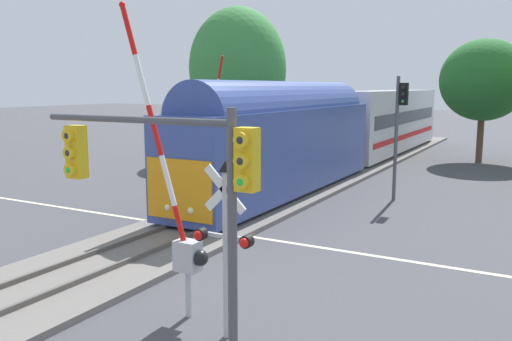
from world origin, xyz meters
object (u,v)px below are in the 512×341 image
Objects in this scene: traffic_signal_near_right at (171,179)px; elm_centre_background at (484,80)px; traffic_signal_far_side at (400,118)px; commuter_train at (347,126)px; crossing_gate_near at (180,223)px; crossing_signal_mast at (225,232)px; oak_behind_train at (238,69)px; crossing_gate_far at (206,149)px.

elm_centre_background reaches higher than traffic_signal_near_right.
commuter_train is at bearing 124.23° from traffic_signal_far_side.
crossing_gate_near is at bearing -95.46° from elm_centre_background.
crossing_signal_mast is 0.35× the size of oak_behind_train.
elm_centre_background is (6.90, 8.19, 2.87)m from commuter_train.
elm_centre_background reaches higher than commuter_train.
crossing_signal_mast is 0.66× the size of traffic_signal_far_side.
traffic_signal_near_right is (0.09, -1.83, 1.38)m from crossing_signal_mast.
crossing_gate_far is 13.01m from oak_behind_train.
crossing_gate_near is (3.97, -22.45, -0.60)m from commuter_train.
traffic_signal_near_right is at bearing -55.49° from crossing_gate_near.
crossing_gate_far is at bearing 122.10° from crossing_gate_near.
crossing_gate_far is at bearing -166.82° from traffic_signal_far_side.
traffic_signal_far_side is at bearing 91.29° from crossing_signal_mast.
traffic_signal_far_side is (1.14, 14.94, 1.62)m from crossing_gate_near.
oak_behind_train is (-13.98, 9.10, 2.69)m from traffic_signal_far_side.
elm_centre_background is at bearing 58.45° from crossing_gate_far.
crossing_gate_near reaches higher than traffic_signal_near_right.
traffic_signal_far_side is at bearing -55.77° from commuter_train.
elm_centre_background is at bearing 22.72° from oak_behind_train.
crossing_signal_mast is at bearing -76.61° from commuter_train.
oak_behind_train is at bearing 118.71° from traffic_signal_near_right.
traffic_signal_far_side is at bearing 85.64° from crossing_gate_near.
crossing_gate_far is at bearing -112.80° from commuter_train.
oak_behind_train is at bearing -157.28° from elm_centre_background.
crossing_gate_far is 1.18× the size of traffic_signal_far_side.
commuter_train is 22.81m from crossing_gate_near.
commuter_train is 7.62× the size of traffic_signal_near_right.
crossing_signal_mast is 28.70m from oak_behind_train.
crossing_gate_near is at bearing 124.51° from traffic_signal_near_right.
traffic_signal_near_right is (0.44, -17.24, -0.13)m from traffic_signal_far_side.
crossing_signal_mast is (1.49, -0.47, 0.11)m from crossing_gate_near.
crossing_gate_far is 0.62× the size of oak_behind_train.
commuter_train is 6.56× the size of traffic_signal_far_side.
crossing_gate_near is 1.25× the size of traffic_signal_far_side.
crossing_gate_near is 0.66× the size of oak_behind_train.
crossing_gate_far reaches higher than traffic_signal_far_side.
elm_centre_background is at bearing 83.49° from traffic_signal_far_side.
commuter_train is 25.38m from traffic_signal_near_right.
crossing_gate_far is at bearing -121.55° from elm_centre_background.
traffic_signal_near_right is at bearing -77.36° from commuter_train.
crossing_gate_far is at bearing 122.48° from traffic_signal_near_right.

